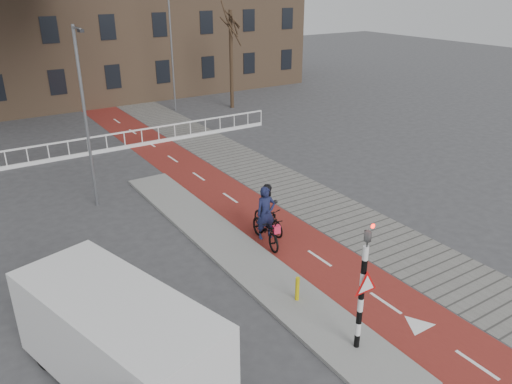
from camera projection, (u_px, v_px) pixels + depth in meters
ground at (323, 303)px, 14.49m from camera, size 120.00×120.00×0.00m
bike_lane at (209, 183)px, 22.97m from camera, size 2.50×60.00×0.01m
sidewalk at (259, 172)px, 24.36m from camera, size 3.00×60.00×0.01m
curb_island at (233, 250)px, 17.21m from camera, size 1.80×16.00×0.12m
traffic_signal at (363, 284)px, 11.85m from camera, size 0.80×0.80×3.68m
bollard at (297, 289)px, 14.29m from camera, size 0.12×0.12×0.74m
cyclist_near at (266, 225)px, 17.45m from camera, size 1.04×2.17×2.14m
cyclist_far at (268, 213)px, 18.21m from camera, size 0.83×1.79×1.91m
van at (118, 339)px, 11.17m from camera, size 3.60×5.83×2.34m
railing at (28, 160)px, 25.03m from camera, size 28.00×0.10×0.99m
tree_right at (231, 60)px, 35.22m from camera, size 0.26×0.26×6.76m
streetlight_near at (86, 121)px, 19.35m from camera, size 0.12×0.12×7.17m
streetlight_right at (171, 46)px, 34.01m from camera, size 0.12×0.12×8.93m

